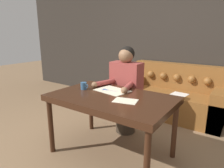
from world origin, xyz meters
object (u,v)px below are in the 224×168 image
Objects in this scene: couch at (174,97)px; scissors at (107,90)px; dining_table at (111,102)px; mug at (84,86)px; person at (126,90)px.

couch is 7.37× the size of scissors.
mug reaches higher than dining_table.
scissors is at bearing 26.45° from mug.
dining_table is 6.20× the size of scissors.
person is at bearing 63.50° from mug.
person is (-0.38, -1.05, 0.33)m from couch.
mug is (-0.44, 0.02, 0.12)m from dining_table.
person reaches higher than dining_table.
mug is at bearing -112.11° from couch.
couch reaches higher than scissors.
dining_table is 12.30× the size of mug.
person reaches higher than mug.
scissors is (-0.17, 0.16, 0.08)m from dining_table.
person is (-0.16, 0.59, -0.02)m from dining_table.
couch is 1.16m from person.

